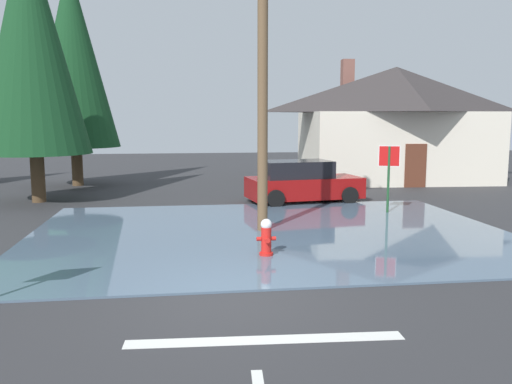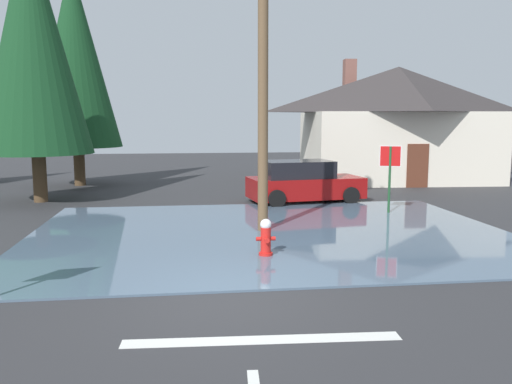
{
  "view_description": "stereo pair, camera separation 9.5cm",
  "coord_description": "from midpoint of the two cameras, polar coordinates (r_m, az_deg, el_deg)",
  "views": [
    {
      "loc": [
        -0.78,
        -9.06,
        3.12
      ],
      "look_at": [
        1.04,
        4.05,
        1.29
      ],
      "focal_mm": 37.12,
      "sensor_mm": 36.0,
      "label": 1
    },
    {
      "loc": [
        -0.69,
        -9.08,
        3.12
      ],
      "look_at": [
        1.04,
        4.05,
        1.29
      ],
      "focal_mm": 37.12,
      "sensor_mm": 36.0,
      "label": 2
    }
  ],
  "objects": [
    {
      "name": "house",
      "position": [
        27.97,
        14.63,
        7.31
      ],
      "size": [
        9.97,
        6.81,
        6.17
      ],
      "color": "silver",
      "rests_on": "ground"
    },
    {
      "name": "stop_sign_far",
      "position": [
        17.91,
        13.98,
        2.77
      ],
      "size": [
        0.65,
        0.26,
        2.26
      ],
      "color": "#1E4C28",
      "rests_on": "ground"
    },
    {
      "name": "flood_puddle",
      "position": [
        14.57,
        1.39,
        -4.41
      ],
      "size": [
        13.0,
        9.7,
        0.04
      ],
      "primitive_type": "cube",
      "color": "#4C6075",
      "rests_on": "ground"
    },
    {
      "name": "lane_stop_bar",
      "position": [
        7.82,
        0.67,
        -15.63
      ],
      "size": [
        4.0,
        0.52,
        0.01
      ],
      "primitive_type": "cube",
      "rotation": [
        0.0,
        0.0,
        -0.06
      ],
      "color": "silver",
      "rests_on": "ground"
    },
    {
      "name": "fire_hydrant",
      "position": [
        12.06,
        0.89,
        -5.02
      ],
      "size": [
        0.44,
        0.38,
        0.88
      ],
      "color": "red",
      "rests_on": "ground"
    },
    {
      "name": "pine_tree_short_left",
      "position": [
        21.67,
        -23.29,
        14.84
      ],
      "size": [
        4.07,
        4.07,
        10.17
      ],
      "color": "#4C3823",
      "rests_on": "ground"
    },
    {
      "name": "parked_car",
      "position": [
        20.01,
        4.82,
        1.05
      ],
      "size": [
        4.45,
        2.53,
        1.58
      ],
      "color": "maroon",
      "rests_on": "ground"
    },
    {
      "name": "ground_plane",
      "position": [
        9.64,
        -3.15,
        -11.36
      ],
      "size": [
        80.0,
        80.0,
        0.1
      ],
      "primitive_type": "cube",
      "color": "#2D2D30"
    },
    {
      "name": "pine_tree_mid_left",
      "position": [
        26.38,
        -19.3,
        13.65
      ],
      "size": [
        4.06,
        4.06,
        10.16
      ],
      "color": "#4C3823",
      "rests_on": "ground"
    },
    {
      "name": "utility_pole",
      "position": [
        14.61,
        0.54,
        15.58
      ],
      "size": [
        1.6,
        0.28,
        9.8
      ],
      "color": "brown",
      "rests_on": "ground"
    }
  ]
}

